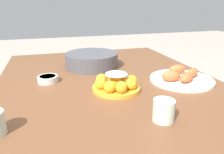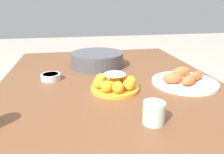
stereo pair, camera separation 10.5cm
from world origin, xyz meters
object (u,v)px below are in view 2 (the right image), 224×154
at_px(cake_plate, 115,83).
at_px(sauce_bowl, 51,77).
at_px(seafood_platter, 184,80).
at_px(dining_table, 110,93).
at_px(cup_near, 154,113).
at_px(serving_bowl, 97,59).

height_order(cake_plate, sauce_bowl, cake_plate).
bearing_deg(seafood_platter, cake_plate, 93.38).
xyz_separation_m(dining_table, cup_near, (-0.44, -0.07, 0.11)).
bearing_deg(cup_near, dining_table, 9.38).
distance_m(sauce_bowl, cup_near, 0.62).
xyz_separation_m(dining_table, seafood_platter, (-0.11, -0.35, 0.09)).
height_order(cake_plate, seafood_platter, cake_plate).
bearing_deg(serving_bowl, cake_plate, -175.18).
distance_m(serving_bowl, sauce_bowl, 0.33).
height_order(dining_table, sauce_bowl, sauce_bowl).
xyz_separation_m(dining_table, cake_plate, (-0.13, 0.00, 0.11)).
distance_m(sauce_bowl, seafood_platter, 0.68).
xyz_separation_m(serving_bowl, cup_near, (-0.70, -0.11, -0.01)).
distance_m(cake_plate, cup_near, 0.31).
relative_size(cake_plate, seafood_platter, 0.69).
xyz_separation_m(serving_bowl, seafood_platter, (-0.37, -0.39, -0.03)).
height_order(serving_bowl, seafood_platter, serving_bowl).
relative_size(serving_bowl, sauce_bowl, 3.15).
bearing_deg(sauce_bowl, seafood_platter, -104.90).
xyz_separation_m(seafood_platter, cup_near, (-0.32, 0.28, 0.02)).
height_order(sauce_bowl, seafood_platter, seafood_platter).
relative_size(dining_table, seafood_platter, 4.44).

